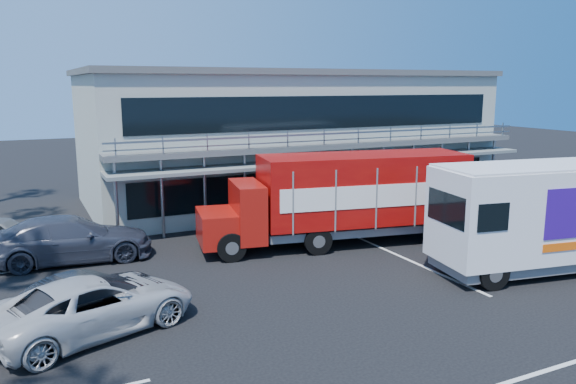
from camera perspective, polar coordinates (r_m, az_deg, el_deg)
name	(u,v)px	position (r m, az deg, el deg)	size (l,w,h in m)	color
ground	(400,286)	(19.13, 11.35, -9.38)	(120.00, 120.00, 0.00)	black
building	(286,135)	(32.46, -0.16, 5.77)	(22.40, 12.00, 7.30)	#A3AA9B
red_truck	(346,196)	(23.21, 5.90, -0.36)	(11.35, 4.52, 3.73)	#97120C
white_van	(544,215)	(21.67, 24.53, -2.13)	(8.20, 3.95, 3.84)	white
parked_car_b	(93,300)	(16.54, -19.23, -10.35)	(1.56, 4.48, 1.48)	black
parked_car_c	(94,305)	(16.16, -19.06, -10.78)	(2.51, 5.43, 1.51)	#B8B8BA
parked_car_d	(71,239)	(22.59, -21.21, -4.48)	(2.39, 5.89, 1.71)	#323542
parked_car_e	(0,234)	(25.15, -27.25, -3.81)	(1.65, 4.10, 1.40)	slate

